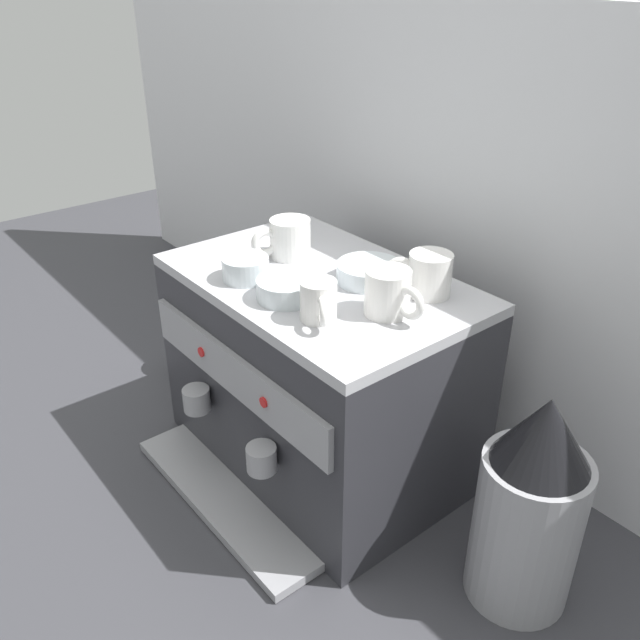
# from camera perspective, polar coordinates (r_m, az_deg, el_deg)

# --- Properties ---
(ground_plane) EXTENTS (4.00, 4.00, 0.00)m
(ground_plane) POSITION_cam_1_polar(r_m,az_deg,el_deg) (1.53, 0.00, -11.36)
(ground_plane) COLOR #38383D
(tiled_backsplash_wall) EXTENTS (2.80, 0.03, 0.92)m
(tiled_backsplash_wall) POSITION_cam_1_polar(r_m,az_deg,el_deg) (1.50, 10.29, 7.95)
(tiled_backsplash_wall) COLOR silver
(tiled_backsplash_wall) RESTS_ON ground_plane
(espresso_machine) EXTENTS (0.62, 0.51, 0.44)m
(espresso_machine) POSITION_cam_1_polar(r_m,az_deg,el_deg) (1.39, -0.15, -4.63)
(espresso_machine) COLOR #2D2D33
(espresso_machine) RESTS_ON ground_plane
(ceramic_cup_0) EXTENTS (0.11, 0.10, 0.08)m
(ceramic_cup_0) POSITION_cam_1_polar(r_m,az_deg,el_deg) (1.23, 9.20, 3.91)
(ceramic_cup_0) COLOR white
(ceramic_cup_0) RESTS_ON espresso_machine
(ceramic_cup_1) EXTENTS (0.12, 0.08, 0.08)m
(ceramic_cup_1) POSITION_cam_1_polar(r_m,az_deg,el_deg) (1.14, 5.94, 2.31)
(ceramic_cup_1) COLOR white
(ceramic_cup_1) RESTS_ON espresso_machine
(ceramic_cup_2) EXTENTS (0.09, 0.07, 0.07)m
(ceramic_cup_2) POSITION_cam_1_polar(r_m,az_deg,el_deg) (1.12, -0.11, 1.61)
(ceramic_cup_2) COLOR white
(ceramic_cup_2) RESTS_ON espresso_machine
(ceramic_cup_3) EXTENTS (0.08, 0.13, 0.08)m
(ceramic_cup_3) POSITION_cam_1_polar(r_m,az_deg,el_deg) (1.37, -2.75, 7.01)
(ceramic_cup_3) COLOR white
(ceramic_cup_3) RESTS_ON espresso_machine
(ceramic_bowl_0) EXTENTS (0.09, 0.09, 0.04)m
(ceramic_bowl_0) POSITION_cam_1_polar(r_m,az_deg,el_deg) (1.28, -6.40, 4.39)
(ceramic_bowl_0) COLOR silver
(ceramic_bowl_0) RESTS_ON espresso_machine
(ceramic_bowl_1) EXTENTS (0.11, 0.11, 0.04)m
(ceramic_bowl_1) POSITION_cam_1_polar(r_m,az_deg,el_deg) (1.20, -2.92, 2.65)
(ceramic_bowl_1) COLOR silver
(ceramic_bowl_1) RESTS_ON espresso_machine
(ceramic_bowl_2) EXTENTS (0.13, 0.13, 0.04)m
(ceramic_bowl_2) POSITION_cam_1_polar(r_m,az_deg,el_deg) (1.27, 4.22, 4.07)
(ceramic_bowl_2) COLOR silver
(ceramic_bowl_2) RESTS_ON espresso_machine
(coffee_grinder) EXTENTS (0.18, 0.18, 0.41)m
(coffee_grinder) POSITION_cam_1_polar(r_m,az_deg,el_deg) (1.18, 17.58, -15.04)
(coffee_grinder) COLOR #939399
(coffee_grinder) RESTS_ON ground_plane
(milk_pitcher) EXTENTS (0.10, 0.10, 0.13)m
(milk_pitcher) POSITION_cam_1_polar(r_m,az_deg,el_deg) (1.81, -11.03, -2.42)
(milk_pitcher) COLOR #B7B7BC
(milk_pitcher) RESTS_ON ground_plane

